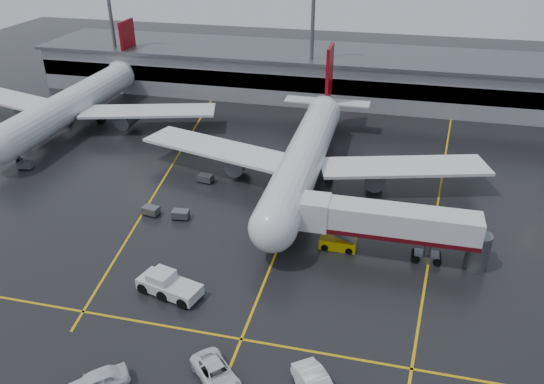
# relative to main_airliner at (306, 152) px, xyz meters

# --- Properties ---
(ground) EXTENTS (220.00, 220.00, 0.00)m
(ground) POSITION_rel_main_airliner_xyz_m (0.00, -9.70, -4.21)
(ground) COLOR black
(ground) RESTS_ON ground
(apron_line_centre) EXTENTS (0.25, 90.00, 0.02)m
(apron_line_centre) POSITION_rel_main_airliner_xyz_m (0.00, -9.70, -4.20)
(apron_line_centre) COLOR gold
(apron_line_centre) RESTS_ON ground
(apron_line_stop) EXTENTS (60.00, 0.25, 0.02)m
(apron_line_stop) POSITION_rel_main_airliner_xyz_m (0.00, -31.70, -4.20)
(apron_line_stop) COLOR gold
(apron_line_stop) RESTS_ON ground
(apron_line_left) EXTENTS (9.99, 69.35, 0.02)m
(apron_line_left) POSITION_rel_main_airliner_xyz_m (-20.00, 0.30, -4.20)
(apron_line_left) COLOR gold
(apron_line_left) RESTS_ON ground
(apron_line_right) EXTENTS (7.57, 69.64, 0.02)m
(apron_line_right) POSITION_rel_main_airliner_xyz_m (18.00, 0.30, -4.20)
(apron_line_right) COLOR gold
(apron_line_right) RESTS_ON ground
(terminal) EXTENTS (122.00, 19.00, 8.60)m
(terminal) POSITION_rel_main_airliner_xyz_m (0.00, 38.23, 0.11)
(terminal) COLOR gray
(terminal) RESTS_ON ground
(light_mast_left) EXTENTS (3.00, 1.20, 25.45)m
(light_mast_left) POSITION_rel_main_airliner_xyz_m (-45.00, 32.30, 10.27)
(light_mast_left) COLOR #595B60
(light_mast_left) RESTS_ON ground
(light_mast_mid) EXTENTS (3.00, 1.20, 25.45)m
(light_mast_mid) POSITION_rel_main_airliner_xyz_m (-5.00, 32.30, 10.27)
(light_mast_mid) COLOR #595B60
(light_mast_mid) RESTS_ON ground
(main_airliner) EXTENTS (48.80, 45.60, 14.10)m
(main_airliner) POSITION_rel_main_airliner_xyz_m (0.00, 0.00, 0.00)
(main_airliner) COLOR silver
(main_airliner) RESTS_ON ground
(second_airliner) EXTENTS (48.80, 45.60, 14.10)m
(second_airliner) POSITION_rel_main_airliner_xyz_m (-42.00, 12.00, 0.00)
(second_airliner) COLOR silver
(second_airliner) RESTS_ON ground
(jet_bridge) EXTENTS (19.90, 3.40, 6.05)m
(jet_bridge) POSITION_rel_main_airliner_xyz_m (11.87, -15.70, -0.28)
(jet_bridge) COLOR silver
(jet_bridge) RESTS_ON ground
(pushback_tractor) EXTENTS (6.88, 4.18, 2.30)m
(pushback_tractor) POSITION_rel_main_airliner_xyz_m (-8.75, -27.22, -3.29)
(pushback_tractor) COLOR silver
(pushback_tractor) RESTS_ON ground
(belt_loader) EXTENTS (4.09, 2.03, 2.55)m
(belt_loader) POSITION_rel_main_airliner_xyz_m (6.48, -15.59, -3.58)
(belt_loader) COLOR #D9B108
(belt_loader) RESTS_ON ground
(service_van_a) EXTENTS (5.66, 5.67, 1.52)m
(service_van_a) POSITION_rel_main_airliner_xyz_m (-0.59, -36.61, -3.45)
(service_van_a) COLOR white
(service_van_a) RESTS_ON ground
(service_van_d) EXTENTS (5.14, 4.98, 1.74)m
(service_van_d) POSITION_rel_main_airliner_xyz_m (-9.49, -39.69, -3.34)
(service_van_d) COLOR white
(service_van_d) RESTS_ON ground
(baggage_cart_a) EXTENTS (2.13, 1.52, 1.12)m
(baggage_cart_a) POSITION_rel_main_airliner_xyz_m (-12.96, -13.72, -3.58)
(baggage_cart_a) COLOR #595B60
(baggage_cart_a) RESTS_ON ground
(baggage_cart_b) EXTENTS (2.19, 1.62, 1.12)m
(baggage_cart_b) POSITION_rel_main_airliner_xyz_m (-16.87, -13.71, -3.58)
(baggage_cart_b) COLOR #595B60
(baggage_cart_b) RESTS_ON ground
(baggage_cart_c) EXTENTS (2.15, 1.55, 1.12)m
(baggage_cart_c) POSITION_rel_main_airliner_xyz_m (-13.31, -3.81, -3.58)
(baggage_cart_c) COLOR #595B60
(baggage_cart_c) RESTS_ON ground
(baggage_cart_d) EXTENTS (2.34, 1.95, 1.12)m
(baggage_cart_d) POSITION_rel_main_airliner_xyz_m (-45.44, 0.79, -3.58)
(baggage_cart_d) COLOR #595B60
(baggage_cart_d) RESTS_ON ground
(baggage_cart_e) EXTENTS (2.19, 1.62, 1.12)m
(baggage_cart_e) POSITION_rel_main_airliner_xyz_m (-40.08, -5.86, -3.58)
(baggage_cart_e) COLOR #595B60
(baggage_cart_e) RESTS_ON ground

